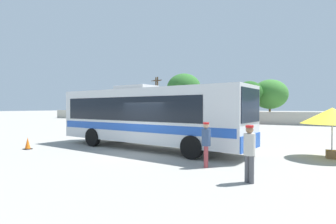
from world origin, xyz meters
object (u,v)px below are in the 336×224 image
at_px(parked_car_leftmost_maroon, 147,117).
at_px(parked_car_second_grey, 190,118).
at_px(vendor_umbrella_near_gate_yellow, 332,116).
at_px(roadside_tree_left, 184,88).
at_px(utility_pole_near, 156,98).
at_px(utility_pole_far, 158,97).
at_px(attendant_by_bus_door, 206,142).
at_px(traffic_cone_on_apron, 28,144).
at_px(parked_car_third_red, 230,119).
at_px(roadside_tree_midleft, 249,92).
at_px(coach_bus_silver_blue, 146,115).
at_px(passenger_waiting_on_apron, 249,150).
at_px(roadside_tree_midright, 270,94).

distance_m(parked_car_leftmost_maroon, parked_car_second_grey, 6.81).
bearing_deg(vendor_umbrella_near_gate_yellow, roadside_tree_left, 127.23).
relative_size(utility_pole_near, utility_pole_far, 0.98).
height_order(attendant_by_bus_door, traffic_cone_on_apron, attendant_by_bus_door).
height_order(parked_car_third_red, roadside_tree_midleft, roadside_tree_midleft).
distance_m(utility_pole_far, traffic_cone_on_apron, 33.82).
xyz_separation_m(parked_car_third_red, roadside_tree_left, (-10.61, 8.52, 4.76)).
distance_m(coach_bus_silver_blue, parked_car_third_red, 20.29).
bearing_deg(parked_car_second_grey, utility_pole_far, 143.47).
distance_m(parked_car_third_red, traffic_cone_on_apron, 24.07).
bearing_deg(parked_car_third_red, vendor_umbrella_near_gate_yellow, -61.71).
bearing_deg(parked_car_second_grey, parked_car_leftmost_maroon, -175.54).
bearing_deg(coach_bus_silver_blue, passenger_waiting_on_apron, -31.74).
height_order(passenger_waiting_on_apron, traffic_cone_on_apron, passenger_waiting_on_apron).
bearing_deg(utility_pole_far, roadside_tree_midright, 6.65).
bearing_deg(utility_pole_far, attendant_by_bus_door, -55.31).
distance_m(coach_bus_silver_blue, attendant_by_bus_door, 5.43).
height_order(parked_car_leftmost_maroon, traffic_cone_on_apron, parked_car_leftmost_maroon).
bearing_deg(passenger_waiting_on_apron, parked_car_second_grey, 118.43).
height_order(utility_pole_near, roadside_tree_left, roadside_tree_left).
bearing_deg(traffic_cone_on_apron, utility_pole_far, 109.92).
bearing_deg(attendant_by_bus_door, roadside_tree_midleft, 99.54).
bearing_deg(passenger_waiting_on_apron, vendor_umbrella_near_gate_yellow, 67.55).
relative_size(coach_bus_silver_blue, parked_car_second_grey, 2.76).
relative_size(vendor_umbrella_near_gate_yellow, traffic_cone_on_apron, 4.02).
bearing_deg(coach_bus_silver_blue, traffic_cone_on_apron, -146.55).
xyz_separation_m(roadside_tree_midleft, traffic_cone_on_apron, (-4.93, -30.34, -4.14)).
xyz_separation_m(passenger_waiting_on_apron, utility_pole_far, (-23.23, 32.13, 3.04)).
xyz_separation_m(utility_pole_far, traffic_cone_on_apron, (11.45, -31.61, -3.72)).
xyz_separation_m(passenger_waiting_on_apron, parked_car_leftmost_maroon, (-20.27, 24.38, -0.18)).
height_order(parked_car_leftmost_maroon, roadside_tree_left, roadside_tree_left).
xyz_separation_m(utility_pole_near, utility_pole_far, (-0.17, 0.82, 0.09)).
xyz_separation_m(parked_car_second_grey, utility_pole_near, (-9.58, 6.40, 3.15)).
xyz_separation_m(attendant_by_bus_door, utility_pole_near, (-21.18, 30.02, 2.97)).
bearing_deg(coach_bus_silver_blue, utility_pole_near, 121.27).
xyz_separation_m(parked_car_third_red, utility_pole_far, (-15.52, 7.88, 3.22)).
relative_size(passenger_waiting_on_apron, vendor_umbrella_near_gate_yellow, 0.67).
height_order(parked_car_second_grey, traffic_cone_on_apron, parked_car_second_grey).
relative_size(attendant_by_bus_door, passenger_waiting_on_apron, 0.98).
bearing_deg(parked_car_leftmost_maroon, roadside_tree_midright, 32.28).
bearing_deg(parked_car_second_grey, vendor_umbrella_near_gate_yellow, -50.68).
height_order(parked_car_second_grey, parked_car_third_red, parked_car_third_red).
bearing_deg(attendant_by_bus_door, parked_car_leftmost_maroon, 128.53).
relative_size(vendor_umbrella_near_gate_yellow, roadside_tree_midleft, 0.43).
distance_m(attendant_by_bus_door, roadside_tree_midright, 33.28).
bearing_deg(passenger_waiting_on_apron, traffic_cone_on_apron, 177.46).
xyz_separation_m(parked_car_second_grey, parked_car_third_red, (5.78, -0.67, 0.02)).
bearing_deg(utility_pole_near, roadside_tree_left, 17.08).
xyz_separation_m(attendant_by_bus_door, parked_car_third_red, (-5.82, 22.96, -0.16)).
bearing_deg(utility_pole_near, coach_bus_silver_blue, -58.73).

